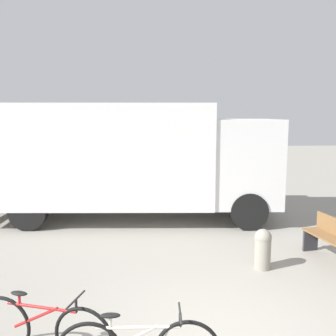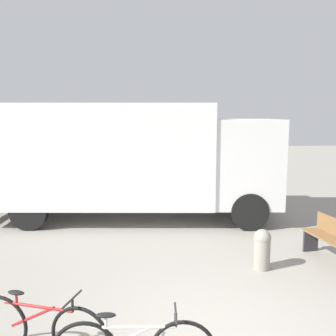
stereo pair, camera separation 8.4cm
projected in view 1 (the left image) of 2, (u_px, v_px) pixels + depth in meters
delivery_truck at (127, 156)px, 10.38m from camera, size 8.12×2.97×3.20m
bicycle_near at (42, 329)px, 4.45m from camera, size 1.72×0.66×0.83m
bollard_near_bench at (263, 247)px, 7.10m from camera, size 0.32×0.32×0.78m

